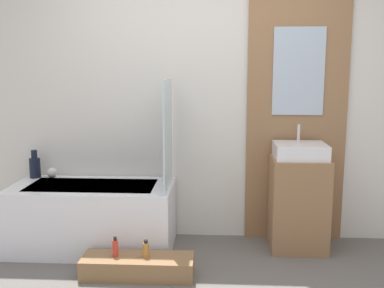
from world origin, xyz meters
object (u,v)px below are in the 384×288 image
Objects in this scene: sink at (300,151)px; vase_tall_dark at (35,166)px; wooden_step_bench at (138,266)px; bottle_soap_secondary at (146,249)px; bathtub at (93,216)px; bottle_soap_primary at (115,248)px; vase_round_light at (52,173)px.

vase_tall_dark is (-2.38, 0.14, -0.20)m from sink.
bottle_soap_secondary is at bearing 0.00° from wooden_step_bench.
bathtub is at bearing -176.74° from sink.
vase_tall_dark is (-0.60, 0.24, 0.39)m from bathtub.
wooden_step_bench is 0.15m from bottle_soap_secondary.
wooden_step_bench is at bearing 0.00° from bottle_soap_primary.
vase_tall_dark is at bearing 176.67° from sink.
bottle_soap_primary reaches higher than bottle_soap_secondary.
bathtub reaches higher than bottle_soap_primary.
sink is at bearing -3.33° from vase_tall_dark.
vase_round_light is at bearing 142.20° from bottle_soap_secondary.
bathtub is 1.88m from sink.
vase_tall_dark is 0.17m from vase_round_light.
bottle_soap_secondary is (0.23, 0.00, -0.01)m from bottle_soap_primary.
sink is 1.70× the size of vase_tall_dark.
bathtub is 0.60m from vase_round_light.
bottle_soap_secondary is (1.14, -0.76, -0.46)m from vase_tall_dark.
wooden_step_bench is 3.32× the size of vase_tall_dark.
vase_round_light is at bearing 176.35° from sink.
sink is at bearing 3.26° from bathtub.
sink is at bearing 22.93° from bottle_soap_primary.
wooden_step_bench is at bearing -39.67° from vase_round_light.
sink is at bearing 26.70° from bottle_soap_secondary.
bathtub is 0.61m from bottle_soap_primary.
bottle_soap_primary is at bearing -45.47° from vase_round_light.
vase_round_light reaches higher than bottle_soap_primary.
bathtub is 8.88× the size of bottle_soap_primary.
sink is (1.79, 0.10, 0.58)m from bathtub.
vase_round_light reaches higher than wooden_step_bench.
wooden_step_bench is at bearing -180.00° from bottle_soap_secondary.
bottle_soap_primary is at bearing -39.99° from vase_tall_dark.
bathtub is 0.74m from wooden_step_bench.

